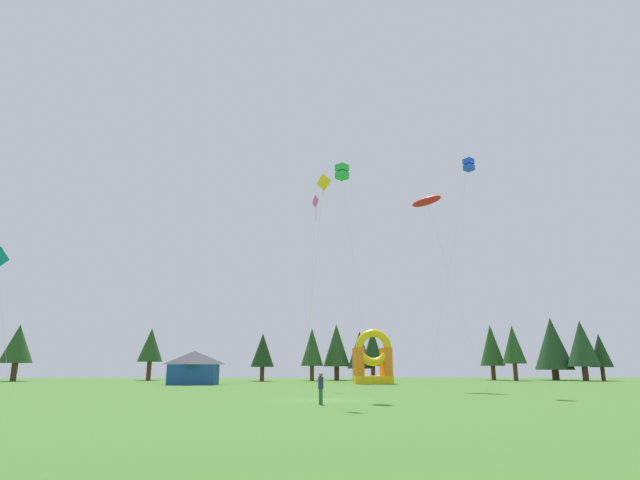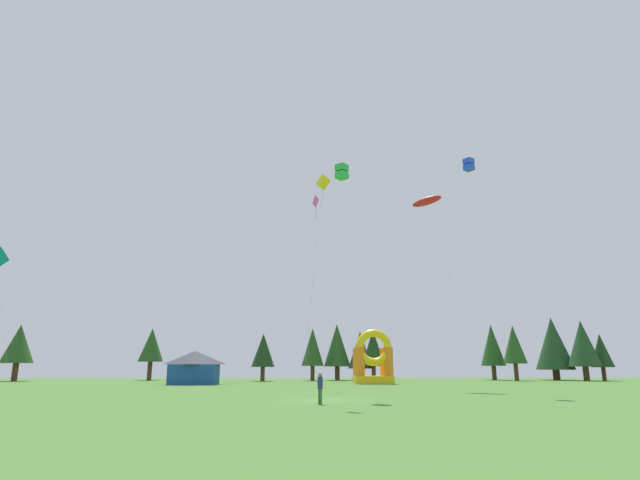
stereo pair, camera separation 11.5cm
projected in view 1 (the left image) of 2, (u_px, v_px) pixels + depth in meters
ground_plane at (325, 400)px, 32.70m from camera, size 120.00×120.00×0.00m
kite_green_box at (342, 172)px, 41.02m from camera, size 2.82×2.96×17.84m
kite_red_parafoil at (426, 201)px, 53.55m from camera, size 5.51×4.43×19.48m
kite_pink_diamond at (317, 204)px, 54.58m from camera, size 1.35×3.62×19.63m
kite_blue_box at (469, 165)px, 46.48m from camera, size 4.10×5.81×20.43m
kite_yellow_diamond at (323, 186)px, 33.92m from camera, size 1.70×6.23×14.34m
person_midfield at (321, 385)px, 29.40m from camera, size 0.43×0.43×1.77m
inflatable_yellow_castle at (373, 363)px, 62.92m from camera, size 4.62×4.21×6.48m
festival_tent at (194, 368)px, 59.59m from camera, size 5.29×3.95×3.81m
tree_row_0 at (18, 344)px, 72.50m from camera, size 4.35×4.35×7.84m
tree_row_1 at (151, 345)px, 76.81m from camera, size 3.68×3.68×7.60m
tree_row_2 at (263, 350)px, 72.94m from camera, size 3.32×3.32×6.61m
tree_row_3 at (312, 347)px, 75.34m from camera, size 3.25×3.25×7.53m
tree_row_4 at (336, 345)px, 77.12m from camera, size 3.98×3.98×8.26m
tree_row_5 at (360, 350)px, 76.39m from camera, size 3.67×3.67×7.12m
tree_row_6 at (373, 348)px, 74.63m from camera, size 3.27×3.27×7.38m
tree_row_7 at (491, 345)px, 78.96m from camera, size 3.67×3.67×8.32m
tree_row_8 at (513, 345)px, 75.48m from camera, size 3.40×3.40×7.93m
tree_row_9 at (552, 344)px, 78.23m from camera, size 5.59×5.59×9.32m
tree_row_10 at (582, 344)px, 74.58m from camera, size 4.56×4.56×8.59m
tree_row_11 at (600, 351)px, 74.68m from camera, size 3.12×3.12×6.67m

